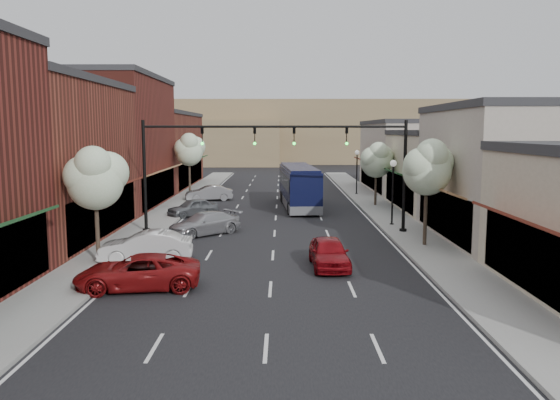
{
  "coord_description": "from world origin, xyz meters",
  "views": [
    {
      "loc": [
        0.48,
        -25.43,
        6.41
      ],
      "look_at": [
        0.34,
        7.22,
        2.2
      ],
      "focal_mm": 35.0,
      "sensor_mm": 36.0,
      "label": 1
    }
  ],
  "objects_px": {
    "tree_left_near": "(96,177)",
    "parked_car_e": "(209,193)",
    "parked_car_c": "(204,224)",
    "parked_car_b": "(146,246)",
    "parked_car_a": "(138,272)",
    "signal_mast_left": "(183,159)",
    "tree_right_far": "(377,159)",
    "lamp_post_far": "(357,165)",
    "signal_mast_right": "(366,159)",
    "coach_bus": "(299,186)",
    "tree_left_far": "(189,149)",
    "lamp_post_near": "(393,182)",
    "parked_car_d": "(193,208)",
    "tree_right_near": "(428,166)",
    "red_hatchback": "(329,253)"
  },
  "relations": [
    {
      "from": "signal_mast_right",
      "to": "coach_bus",
      "type": "xyz_separation_m",
      "value": [
        -3.78,
        11.6,
        -2.83
      ]
    },
    {
      "from": "lamp_post_far",
      "to": "parked_car_b",
      "type": "bearing_deg",
      "value": -117.16
    },
    {
      "from": "parked_car_b",
      "to": "lamp_post_near",
      "type": "bearing_deg",
      "value": 118.53
    },
    {
      "from": "tree_left_near",
      "to": "parked_car_e",
      "type": "xyz_separation_m",
      "value": [
        2.05,
        23.86,
        -3.52
      ]
    },
    {
      "from": "signal_mast_right",
      "to": "tree_right_far",
      "type": "distance_m",
      "value": 12.27
    },
    {
      "from": "signal_mast_right",
      "to": "parked_car_b",
      "type": "height_order",
      "value": "signal_mast_right"
    },
    {
      "from": "parked_car_a",
      "to": "lamp_post_near",
      "type": "bearing_deg",
      "value": 130.05
    },
    {
      "from": "parked_car_c",
      "to": "parked_car_b",
      "type": "bearing_deg",
      "value": -57.31
    },
    {
      "from": "parked_car_e",
      "to": "parked_car_a",
      "type": "bearing_deg",
      "value": -11.33
    },
    {
      "from": "lamp_post_far",
      "to": "coach_bus",
      "type": "distance_m",
      "value": 10.37
    },
    {
      "from": "signal_mast_left",
      "to": "coach_bus",
      "type": "bearing_deg",
      "value": 57.26
    },
    {
      "from": "signal_mast_right",
      "to": "parked_car_c",
      "type": "height_order",
      "value": "signal_mast_right"
    },
    {
      "from": "tree_right_near",
      "to": "parked_car_b",
      "type": "relative_size",
      "value": 1.32
    },
    {
      "from": "coach_bus",
      "to": "parked_car_d",
      "type": "distance_m",
      "value": 9.44
    },
    {
      "from": "tree_right_far",
      "to": "parked_car_c",
      "type": "bearing_deg",
      "value": -135.62
    },
    {
      "from": "signal_mast_right",
      "to": "tree_left_far",
      "type": "xyz_separation_m",
      "value": [
        -13.87,
        17.95,
        -0.02
      ]
    },
    {
      "from": "lamp_post_near",
      "to": "parked_car_e",
      "type": "bearing_deg",
      "value": 136.46
    },
    {
      "from": "parked_car_e",
      "to": "lamp_post_far",
      "type": "bearing_deg",
      "value": 93.65
    },
    {
      "from": "tree_left_far",
      "to": "parked_car_d",
      "type": "bearing_deg",
      "value": -79.58
    },
    {
      "from": "coach_bus",
      "to": "red_hatchback",
      "type": "height_order",
      "value": "coach_bus"
    },
    {
      "from": "coach_bus",
      "to": "parked_car_c",
      "type": "distance_m",
      "value": 13.57
    },
    {
      "from": "coach_bus",
      "to": "parked_car_b",
      "type": "xyz_separation_m",
      "value": [
        -8.04,
        -18.89,
        -1.05
      ]
    },
    {
      "from": "tree_right_far",
      "to": "lamp_post_far",
      "type": "relative_size",
      "value": 1.22
    },
    {
      "from": "signal_mast_right",
      "to": "signal_mast_left",
      "type": "distance_m",
      "value": 11.24
    },
    {
      "from": "tree_right_far",
      "to": "tree_left_far",
      "type": "xyz_separation_m",
      "value": [
        -16.6,
        6.0,
        0.61
      ]
    },
    {
      "from": "signal_mast_right",
      "to": "red_hatchback",
      "type": "bearing_deg",
      "value": -109.23
    },
    {
      "from": "lamp_post_near",
      "to": "parked_car_d",
      "type": "height_order",
      "value": "lamp_post_near"
    },
    {
      "from": "tree_right_far",
      "to": "lamp_post_near",
      "type": "xyz_separation_m",
      "value": [
        -0.55,
        -9.44,
        -0.99
      ]
    },
    {
      "from": "lamp_post_far",
      "to": "coach_bus",
      "type": "relative_size",
      "value": 0.39
    },
    {
      "from": "tree_right_far",
      "to": "parked_car_b",
      "type": "distance_m",
      "value": 24.33
    },
    {
      "from": "tree_right_far",
      "to": "parked_car_d",
      "type": "relative_size",
      "value": 1.41
    },
    {
      "from": "red_hatchback",
      "to": "parked_car_d",
      "type": "relative_size",
      "value": 1.08
    },
    {
      "from": "lamp_post_near",
      "to": "red_hatchback",
      "type": "xyz_separation_m",
      "value": [
        -5.13,
        -10.97,
        -2.3
      ]
    },
    {
      "from": "tree_left_far",
      "to": "parked_car_c",
      "type": "bearing_deg",
      "value": -77.91
    },
    {
      "from": "signal_mast_right",
      "to": "tree_left_far",
      "type": "height_order",
      "value": "signal_mast_right"
    },
    {
      "from": "tree_left_far",
      "to": "parked_car_b",
      "type": "height_order",
      "value": "tree_left_far"
    },
    {
      "from": "signal_mast_right",
      "to": "parked_car_e",
      "type": "relative_size",
      "value": 1.94
    },
    {
      "from": "parked_car_e",
      "to": "parked_car_d",
      "type": "bearing_deg",
      "value": -13.04
    },
    {
      "from": "parked_car_c",
      "to": "tree_right_near",
      "type": "bearing_deg",
      "value": 32.18
    },
    {
      "from": "lamp_post_near",
      "to": "parked_car_e",
      "type": "distance_m",
      "value": 19.45
    },
    {
      "from": "parked_car_a",
      "to": "signal_mast_left",
      "type": "bearing_deg",
      "value": 173.59
    },
    {
      "from": "parked_car_e",
      "to": "signal_mast_left",
      "type": "bearing_deg",
      "value": -10.94
    },
    {
      "from": "signal_mast_right",
      "to": "coach_bus",
      "type": "relative_size",
      "value": 0.72
    },
    {
      "from": "signal_mast_left",
      "to": "coach_bus",
      "type": "xyz_separation_m",
      "value": [
        7.46,
        11.6,
        -2.83
      ]
    },
    {
      "from": "lamp_post_near",
      "to": "parked_car_c",
      "type": "height_order",
      "value": "lamp_post_near"
    },
    {
      "from": "tree_right_far",
      "to": "parked_car_a",
      "type": "bearing_deg",
      "value": -119.85
    },
    {
      "from": "tree_right_near",
      "to": "red_hatchback",
      "type": "xyz_separation_m",
      "value": [
        -5.68,
        -4.41,
        -3.74
      ]
    },
    {
      "from": "parked_car_b",
      "to": "tree_left_far",
      "type": "bearing_deg",
      "value": 178.23
    },
    {
      "from": "lamp_post_near",
      "to": "coach_bus",
      "type": "relative_size",
      "value": 0.39
    },
    {
      "from": "lamp_post_near",
      "to": "signal_mast_right",
      "type": "bearing_deg",
      "value": -131.05
    }
  ]
}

